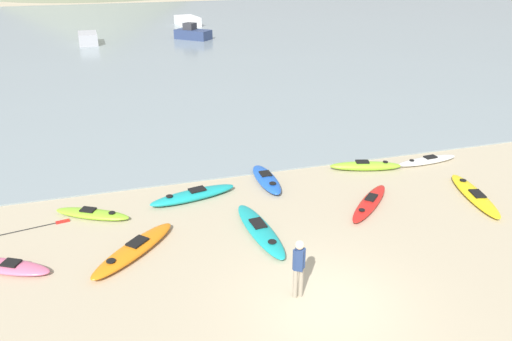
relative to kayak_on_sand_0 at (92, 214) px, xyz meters
name	(u,v)px	position (x,y,z in m)	size (l,w,h in m)	color
ground_plane	(326,304)	(5.74, -6.46, -0.13)	(400.00, 400.00, 0.00)	tan
bay_water	(151,37)	(5.74, 36.74, -0.10)	(160.00, 70.00, 0.06)	gray
kayak_on_sand_0	(92,214)	(0.00, 0.00, 0.00)	(2.65, 1.85, 0.30)	#8CCC2D
kayak_on_sand_1	(260,230)	(5.14, -2.66, 0.01)	(1.04, 3.62, 0.31)	teal
kayak_on_sand_2	(266,179)	(6.48, 0.84, 0.04)	(0.75, 2.72, 0.38)	blue
kayak_on_sand_3	(8,266)	(-2.29, -2.50, 0.00)	(2.63, 1.87, 0.30)	#E5668C
kayak_on_sand_4	(370,203)	(9.41, -1.99, 0.00)	(2.73, 2.66, 0.30)	red
kayak_on_sand_5	(427,160)	(13.61, 0.73, 0.00)	(2.93, 0.78, 0.30)	white
kayak_on_sand_6	(134,249)	(1.20, -2.67, 0.02)	(2.97, 2.95, 0.35)	orange
kayak_on_sand_7	(474,195)	(13.36, -2.56, 0.00)	(1.47, 3.61, 0.31)	yellow
kayak_on_sand_8	(365,166)	(10.77, 0.87, 0.05)	(2.97, 1.36, 0.40)	#8CCC2D
kayak_on_sand_9	(193,195)	(3.52, 0.31, 0.04)	(3.33, 1.35, 0.39)	teal
person_near_foreground	(299,265)	(5.15, -5.95, 0.85)	(0.34, 0.29, 1.70)	gray
moored_boat_0	(193,34)	(9.57, 34.16, 0.47)	(3.65, 3.58, 1.53)	navy
moored_boat_1	(188,21)	(10.67, 43.69, 0.43)	(2.65, 4.05, 1.00)	white
moored_boat_2	(88,38)	(-0.29, 34.23, 0.45)	(1.75, 3.22, 1.04)	#B2B2B7
loose_paddle	(25,230)	(-2.11, -0.26, -0.11)	(2.77, 0.69, 0.03)	black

